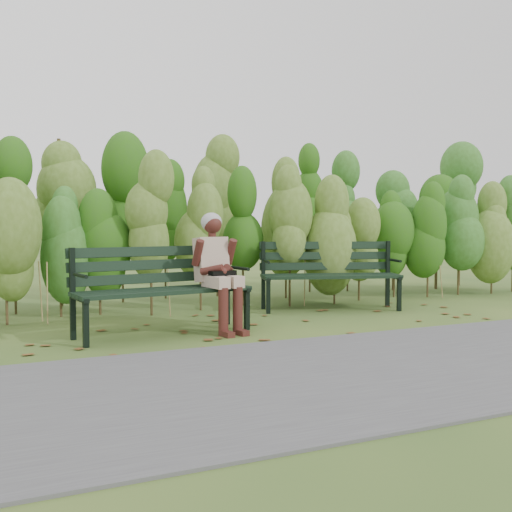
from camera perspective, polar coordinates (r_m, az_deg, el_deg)
name	(u,v)px	position (r m, az deg, el deg)	size (l,w,h in m)	color
ground	(269,325)	(6.72, 1.26, -6.54)	(80.00, 80.00, 0.00)	#365422
footpath	(392,366)	(4.88, 12.87, -10.22)	(60.00, 2.50, 0.01)	#474749
hedge_band	(210,214)	(8.34, -4.37, 3.98)	(11.04, 1.67, 2.42)	#47381E
leaf_litter	(260,327)	(6.53, 0.42, -6.80)	(6.01, 2.28, 0.01)	brown
bench_left	(160,282)	(6.20, -9.14, -2.48)	(1.85, 0.81, 0.89)	black
bench_right	(329,269)	(7.94, 6.94, -1.26)	(1.88, 1.08, 0.89)	black
seated_woman	(217,263)	(6.27, -3.73, -0.72)	(0.50, 0.73, 1.24)	#C2A98F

